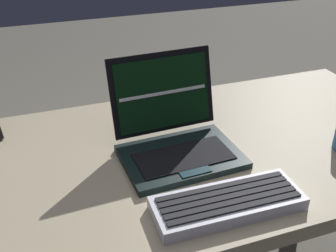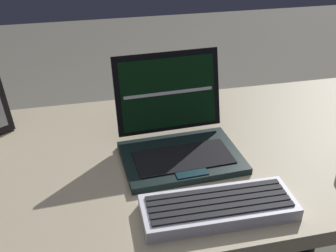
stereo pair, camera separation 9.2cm
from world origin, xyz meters
TOP-DOWN VIEW (x-y plane):
  - desk at (0.00, 0.00)m, footprint 1.55×0.65m
  - laptop_front at (0.07, 0.00)m, footprint 0.28×0.26m
  - external_keyboard at (0.10, -0.23)m, footprint 0.31×0.12m

SIDE VIEW (x-z plane):
  - desk at x=0.00m, z-range 0.26..1.00m
  - external_keyboard at x=0.10m, z-range 0.75..0.78m
  - laptop_front at x=0.07m, z-range 0.68..0.91m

